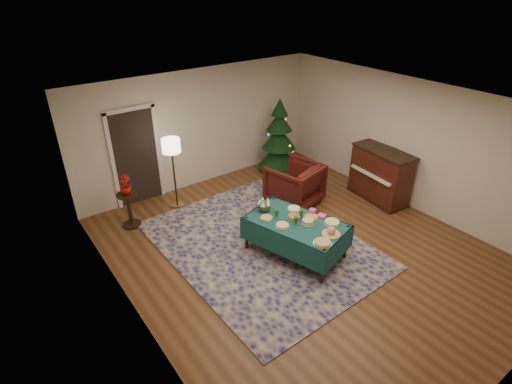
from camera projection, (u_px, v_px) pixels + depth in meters
room_shell at (305, 186)px, 6.70m from camera, size 7.00×7.00×7.00m
doorway at (136, 155)px, 8.43m from camera, size 1.08×0.04×2.16m
rug at (261, 244)px, 7.50m from camera, size 3.27×4.25×0.02m
buffet_table at (296, 228)px, 7.03m from camera, size 1.46×1.94×0.67m
platter_0 at (323, 243)px, 6.40m from camera, size 0.31×0.31×0.04m
platter_1 at (331, 232)px, 6.60m from camera, size 0.31×0.31×0.15m
platter_2 at (332, 223)px, 6.89m from camera, size 0.29×0.29×0.06m
platter_3 at (308, 222)px, 6.87m from camera, size 0.22×0.22×0.09m
platter_4 at (311, 217)px, 7.06m from camera, size 0.27×0.27×0.04m
platter_5 at (282, 226)px, 6.82m from camera, size 0.25×0.25×0.05m
platter_6 at (294, 217)px, 7.04m from camera, size 0.25×0.25×0.06m
platter_7 at (294, 209)px, 7.31m from camera, size 0.27×0.27×0.04m
platter_8 at (266, 218)px, 7.04m from camera, size 0.25×0.25×0.04m
goblet_0 at (276, 213)px, 7.05m from camera, size 0.07×0.07×0.16m
goblet_1 at (301, 214)px, 7.04m from camera, size 0.07×0.07×0.16m
goblet_2 at (296, 221)px, 6.85m from camera, size 0.07×0.07×0.16m
napkin_stack at (322, 216)px, 7.10m from camera, size 0.17×0.17×0.04m
gift_box at (312, 211)px, 7.18m from camera, size 0.13×0.13×0.09m
centerpiece at (264, 205)px, 7.23m from camera, size 0.24×0.24×0.28m
armchair at (294, 182)px, 8.62m from camera, size 1.18×1.13×1.03m
floor_lamp at (171, 150)px, 8.12m from camera, size 0.38×0.38×1.56m
side_table at (130, 210)px, 7.91m from camera, size 0.41×0.41×0.73m
potted_plant at (126, 189)px, 7.68m from camera, size 0.22×0.39×0.22m
christmas_tree at (279, 139)px, 9.95m from camera, size 1.25×1.25×1.88m
piano at (380, 175)px, 8.77m from camera, size 0.77×1.41×1.17m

